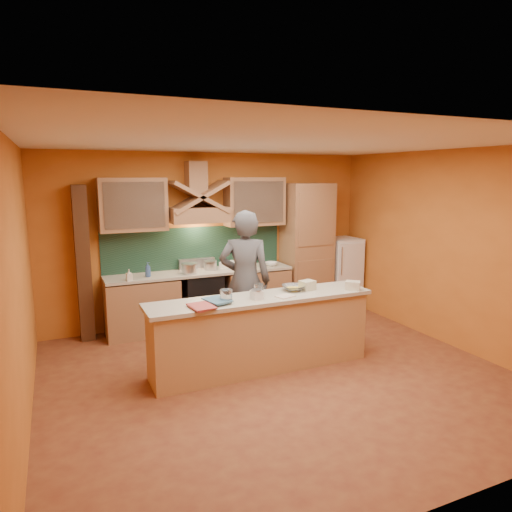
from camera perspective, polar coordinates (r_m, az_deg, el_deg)
name	(u,v)px	position (r m, az deg, el deg)	size (l,w,h in m)	color
floor	(279,376)	(5.81, 2.87, -14.72)	(5.50, 5.00, 0.01)	brown
ceiling	(281,142)	(5.29, 3.15, 14.00)	(5.50, 5.00, 0.01)	white
wall_back	(212,238)	(7.66, -5.51, 2.26)	(5.50, 0.02, 2.80)	#C46A26
wall_front	(445,329)	(3.42, 22.58, -8.39)	(5.50, 0.02, 2.80)	#C46A26
wall_left	(18,287)	(4.83, -27.59, -3.50)	(0.02, 5.00, 2.80)	#C46A26
wall_right	(453,249)	(7.05, 23.36, 0.79)	(0.02, 5.00, 2.80)	#C46A26
base_cabinet_left	(142,307)	(7.28, -14.04, -6.24)	(1.10, 0.60, 0.86)	#9F6D48
base_cabinet_right	(255,294)	(7.81, -0.14, -4.81)	(1.10, 0.60, 0.86)	#9F6D48
counter_top	(201,272)	(7.37, -6.91, -2.02)	(3.00, 0.62, 0.04)	#B6AC9A
stove	(201,299)	(7.48, -6.84, -5.39)	(0.60, 0.58, 0.90)	black
backsplash	(195,248)	(7.58, -7.60, 0.98)	(3.00, 0.03, 0.70)	#173226
range_hood	(199,215)	(7.29, -7.18, 5.15)	(0.92, 0.50, 0.24)	#9F6D48
hood_chimney	(196,177)	(7.36, -7.51, 9.71)	(0.30, 0.30, 0.50)	#9F6D48
upper_cabinet_left	(133,205)	(7.12, -15.15, 6.22)	(1.00, 0.35, 0.80)	#9F6D48
upper_cabinet_right	(255,202)	(7.69, -0.18, 6.83)	(1.00, 0.35, 0.80)	#9F6D48
pantry_column	(307,249)	(8.10, 6.34, 0.88)	(0.80, 0.60, 2.30)	#9F6D48
fridge	(341,273)	(8.59, 10.60, -2.09)	(0.58, 0.60, 1.30)	white
trim_column_left	(83,264)	(7.18, -20.79, -0.92)	(0.20, 0.30, 2.30)	#472816
island_body	(261,335)	(5.86, 0.68, -9.86)	(2.80, 0.55, 0.88)	tan
island_top	(261,298)	(5.71, 0.69, -5.33)	(2.90, 0.62, 0.05)	#B6AC9A
person	(245,281)	(6.33, -1.39, -3.16)	(0.72, 0.47, 1.98)	#4C4C51
pot_large	(190,270)	(7.21, -8.30, -1.69)	(0.23, 0.23, 0.16)	silver
pot_small	(210,267)	(7.44, -5.73, -1.33)	(0.20, 0.20, 0.14)	silver
soap_bottle_a	(129,275)	(6.87, -15.58, -2.32)	(0.08, 0.08, 0.17)	silver
soap_bottle_b	(148,270)	(7.06, -13.37, -1.66)	(0.09, 0.09, 0.23)	#34528F
bowl_back	(271,264)	(7.73, 1.90, -0.99)	(0.21, 0.21, 0.07)	white
dish_rack	(230,265)	(7.57, -3.29, -1.10)	(0.28, 0.22, 0.10)	white
book_lower	(191,308)	(5.20, -8.10, -6.51)	(0.25, 0.34, 0.03)	#A83F3C
book_upper	(209,302)	(5.36, -5.96, -5.75)	(0.24, 0.33, 0.03)	teal
jar_large	(226,296)	(5.40, -3.76, -5.07)	(0.15, 0.15, 0.17)	silver
jar_small	(259,289)	(5.77, 0.34, -4.19)	(0.12, 0.12, 0.14)	silver
kitchen_scale	(257,295)	(5.57, 0.08, -4.88)	(0.13, 0.13, 0.11)	white
mixing_bowl	(293,288)	(6.00, 4.69, -3.99)	(0.29, 0.29, 0.07)	silver
cloth	(285,296)	(5.70, 3.67, -5.04)	(0.22, 0.16, 0.01)	beige
grocery_bag_a	(307,285)	(6.06, 6.43, -3.65)	(0.19, 0.15, 0.12)	beige
grocery_bag_b	(353,285)	(6.15, 11.99, -3.63)	(0.19, 0.15, 0.11)	beige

